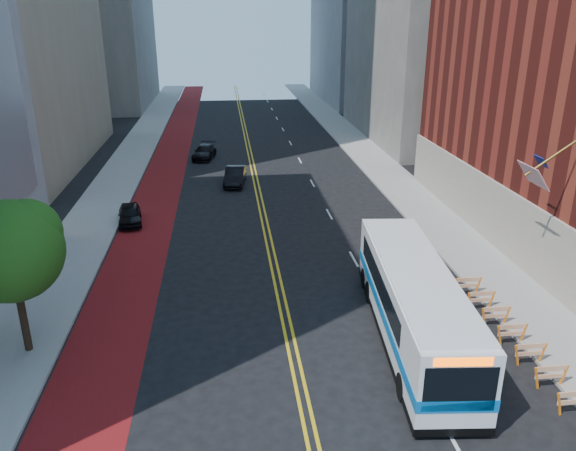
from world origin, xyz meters
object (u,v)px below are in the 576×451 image
(car_a, at_px, (130,214))
(car_c, at_px, (204,152))
(street_tree, at_px, (12,247))
(car_b, at_px, (235,176))
(transit_bus, at_px, (413,301))

(car_a, relative_size, car_c, 0.84)
(street_tree, relative_size, car_a, 1.76)
(street_tree, xyz_separation_m, car_b, (9.45, 24.37, -4.17))
(transit_bus, height_order, car_b, transit_bus)
(transit_bus, height_order, car_c, transit_bus)
(car_a, bearing_deg, car_c, 67.27)
(car_b, height_order, car_c, car_b)
(street_tree, bearing_deg, car_b, 68.81)
(street_tree, distance_m, car_c, 34.80)
(street_tree, distance_m, car_b, 26.47)
(transit_bus, relative_size, car_a, 3.44)
(car_c, bearing_deg, car_b, -62.59)
(car_c, bearing_deg, car_a, -93.53)
(transit_bus, distance_m, car_c, 36.14)
(street_tree, relative_size, car_b, 1.50)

